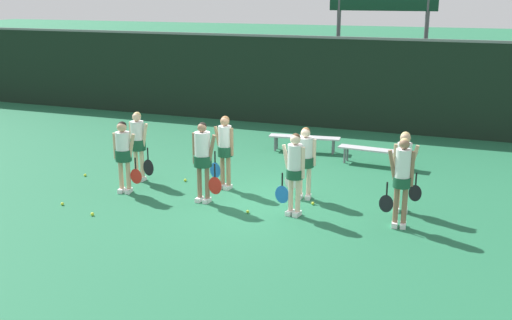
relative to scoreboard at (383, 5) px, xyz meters
name	(u,v)px	position (x,y,z in m)	size (l,w,h in m)	color
ground_plane	(256,200)	(-1.00, -9.35, -3.98)	(140.00, 140.00, 0.00)	#216642
fence_windscreen	(339,83)	(-1.00, -1.73, -2.46)	(60.00, 0.08, 3.02)	black
scoreboard	(383,5)	(0.00, 0.00, 0.00)	(3.62, 0.15, 5.10)	#515156
bench_courtside	(377,151)	(1.00, -5.67, -3.60)	(2.06, 0.52, 0.44)	#B2B2B7
bench_far	(304,138)	(-1.18, -4.97, -3.60)	(2.04, 0.61, 0.44)	#B2B2B7
player_0	(123,151)	(-3.96, -9.88, -3.01)	(0.65, 0.36, 1.64)	tan
player_1	(203,156)	(-2.02, -9.82, -2.94)	(0.68, 0.39, 1.76)	#8C664C
player_2	(294,168)	(0.05, -9.90, -2.98)	(0.63, 0.34, 1.71)	beige
player_3	(402,176)	(2.14, -9.78, -2.95)	(0.61, 0.33, 1.77)	#8C664C
player_4	(138,141)	(-4.13, -8.99, -3.00)	(0.64, 0.36, 1.68)	beige
player_5	(225,146)	(-1.95, -8.82, -2.98)	(0.62, 0.35, 1.71)	tan
player_6	(305,157)	(-0.05, -8.83, -3.04)	(0.67, 0.39, 1.60)	beige
player_7	(404,165)	(2.07, -8.90, -2.99)	(0.61, 0.34, 1.69)	tan
tennis_ball_0	(85,175)	(-5.56, -9.22, -3.95)	(0.07, 0.07, 0.07)	#CCE033
tennis_ball_1	(248,212)	(-0.87, -10.15, -3.95)	(0.07, 0.07, 0.07)	#CCE033
tennis_ball_2	(228,176)	(-2.23, -8.07, -3.95)	(0.07, 0.07, 0.07)	#CCE033
tennis_ball_3	(62,204)	(-4.74, -11.13, -3.95)	(0.07, 0.07, 0.07)	#CCE033
tennis_ball_4	(313,203)	(0.25, -9.18, -3.95)	(0.07, 0.07, 0.07)	#CCE033
tennis_ball_5	(92,214)	(-3.77, -11.42, -3.94)	(0.07, 0.07, 0.07)	#CCE033
tennis_ball_6	(298,189)	(-0.33, -8.38, -3.95)	(0.07, 0.07, 0.07)	#CCE033
tennis_ball_7	(185,180)	(-3.06, -8.70, -3.95)	(0.07, 0.07, 0.07)	#CCE033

